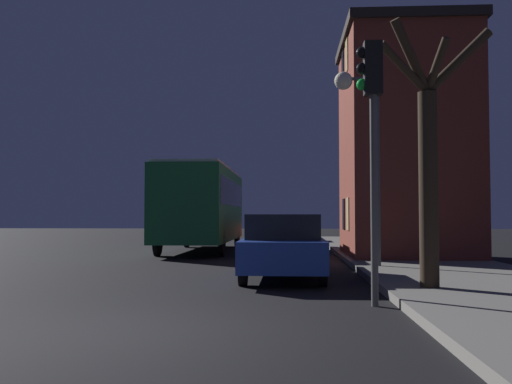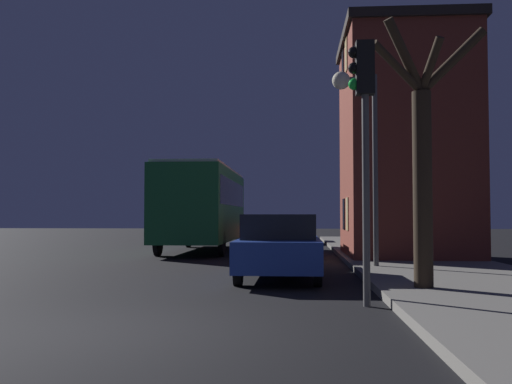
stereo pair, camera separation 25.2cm
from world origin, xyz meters
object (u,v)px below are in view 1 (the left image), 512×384
object	(u,v)px
bare_tree	(429,157)
bus	(202,202)
streetlamp	(359,120)
car_far_lane	(279,228)
traffic_light	(371,116)
car_near_lane	(283,246)
car_mid_lane	(282,234)

from	to	relation	value
bare_tree	bus	bearing A→B (deg)	115.73
streetlamp	car_far_lane	xyz separation A→B (m)	(-2.48, 16.25, -3.29)
traffic_light	bus	distance (m)	15.27
car_far_lane	streetlamp	bearing A→B (deg)	-81.34
car_near_lane	car_far_lane	xyz separation A→B (m)	(-0.44, 18.12, 0.02)
car_near_lane	traffic_light	bearing A→B (deg)	-69.45
streetlamp	car_far_lane	size ratio (longest dim) A/B	1.28
car_near_lane	car_mid_lane	size ratio (longest dim) A/B	1.04
streetlamp	car_near_lane	world-z (taller)	streetlamp
car_near_lane	car_far_lane	bearing A→B (deg)	91.39
traffic_light	bare_tree	distance (m)	1.87
traffic_light	car_near_lane	xyz separation A→B (m)	(-1.52, 4.07, -2.38)
bare_tree	car_mid_lane	xyz separation A→B (m)	(-2.92, 10.64, -1.80)
streetlamp	car_far_lane	bearing A→B (deg)	98.66
streetlamp	bare_tree	size ratio (longest dim) A/B	1.06
streetlamp	traffic_light	distance (m)	6.03
streetlamp	bare_tree	world-z (taller)	streetlamp
streetlamp	bus	distance (m)	10.31
streetlamp	bus	world-z (taller)	streetlamp
traffic_light	bus	world-z (taller)	traffic_light
bare_tree	car_far_lane	xyz separation A→B (m)	(-3.20, 20.91, -1.80)
car_near_lane	car_far_lane	distance (m)	18.13
car_far_lane	traffic_light	bearing A→B (deg)	-84.95
car_near_lane	bus	bearing A→B (deg)	108.99
traffic_light	car_near_lane	world-z (taller)	traffic_light
bare_tree	car_mid_lane	bearing A→B (deg)	105.35
bare_tree	bus	size ratio (longest dim) A/B	0.54
bus	car_far_lane	world-z (taller)	bus
streetlamp	traffic_light	bearing A→B (deg)	-94.94
streetlamp	traffic_light	size ratio (longest dim) A/B	1.19
traffic_light	car_mid_lane	bearing A→B (deg)	98.03
traffic_light	bus	size ratio (longest dim) A/B	0.48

